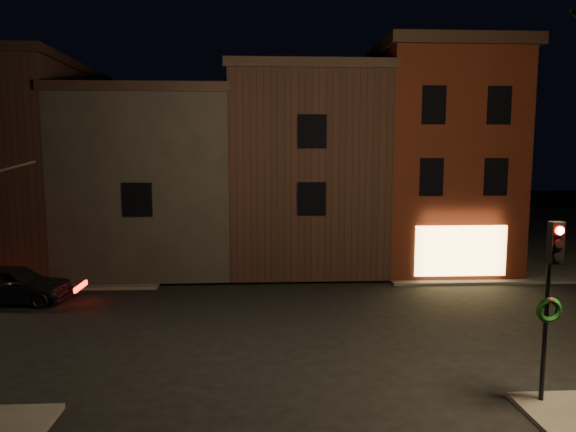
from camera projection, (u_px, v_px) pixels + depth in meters
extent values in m
plane|color=black|center=(282.00, 328.00, 16.56)|extent=(120.00, 120.00, 0.00)
cube|color=#2D2B28|center=(544.00, 230.00, 37.44)|extent=(30.00, 30.00, 0.12)
cube|color=#44160C|center=(433.00, 163.00, 25.79)|extent=(6.00, 8.00, 10.00)
cube|color=black|center=(436.00, 56.00, 25.16)|extent=(6.50, 8.50, 0.50)
cube|color=#FCCC71|center=(461.00, 251.00, 22.22)|extent=(4.00, 0.12, 2.20)
cube|color=black|center=(302.00, 173.00, 26.50)|extent=(7.00, 10.00, 9.00)
cube|color=black|center=(302.00, 80.00, 25.93)|extent=(7.30, 10.30, 0.40)
cube|color=black|center=(161.00, 183.00, 26.17)|extent=(7.50, 10.00, 8.00)
cube|color=black|center=(158.00, 99.00, 25.67)|extent=(7.80, 10.30, 0.40)
cube|color=black|center=(14.00, 168.00, 25.70)|extent=(7.00, 10.00, 9.50)
cube|color=black|center=(8.00, 67.00, 25.11)|extent=(7.30, 10.30, 0.40)
cylinder|color=black|center=(546.00, 313.00, 11.25)|extent=(0.10, 0.10, 4.00)
cube|color=black|center=(555.00, 243.00, 10.88)|extent=(0.28, 0.22, 0.90)
cylinder|color=#FF0C07|center=(560.00, 230.00, 10.73)|extent=(0.18, 0.06, 0.18)
cylinder|color=black|center=(559.00, 244.00, 10.76)|extent=(0.18, 0.06, 0.18)
cylinder|color=black|center=(558.00, 257.00, 10.79)|extent=(0.18, 0.06, 0.18)
torus|color=#0C380F|center=(549.00, 310.00, 11.15)|extent=(0.58, 0.14, 0.58)
sphere|color=#990C0C|center=(550.00, 300.00, 11.10)|extent=(0.12, 0.12, 0.12)
imported|color=black|center=(11.00, 284.00, 19.29)|extent=(4.37, 1.88, 1.47)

